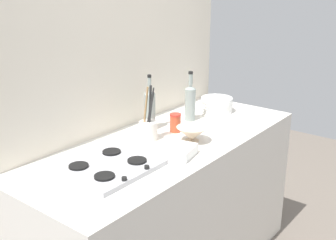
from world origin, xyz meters
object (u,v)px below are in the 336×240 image
stovetop_hob (109,166)px  wine_bottle_mid_left (150,109)px  wine_bottle_leftmost (190,102)px  butter_dish (183,152)px  plate_stack (217,105)px  utensil_crock (148,128)px  mixing_bowl (192,134)px  condiment_jar_front (175,123)px

stovetop_hob → wine_bottle_mid_left: size_ratio=1.29×
wine_bottle_leftmost → stovetop_hob: bearing=-172.2°
stovetop_hob → wine_bottle_leftmost: 0.84m
wine_bottle_leftmost → butter_dish: bearing=-148.0°
plate_stack → stovetop_hob: bearing=-175.9°
wine_bottle_mid_left → butter_dish: 0.46m
butter_dish → wine_bottle_leftmost: bearing=32.0°
utensil_crock → wine_bottle_mid_left: bearing=37.8°
stovetop_hob → butter_dish: (0.34, -0.19, 0.01)m
mixing_bowl → utensil_crock: (-0.12, 0.21, 0.02)m
mixing_bowl → butter_dish: mixing_bowl is taller
condiment_jar_front → utensil_crock: bearing=168.2°
stovetop_hob → butter_dish: butter_dish is taller
stovetop_hob → wine_bottle_leftmost: size_ratio=1.35×
plate_stack → butter_dish: size_ratio=1.35×
wine_bottle_leftmost → utensil_crock: 0.42m
plate_stack → wine_bottle_leftmost: 0.27m
plate_stack → condiment_jar_front: 0.49m
wine_bottle_leftmost → utensil_crock: bearing=-178.1°
mixing_bowl → condiment_jar_front: condiment_jar_front is taller
wine_bottle_leftmost → condiment_jar_front: (-0.23, -0.05, -0.07)m
plate_stack → utensil_crock: (-0.68, 0.02, 0.02)m
butter_dish → stovetop_hob: bearing=150.0°
stovetop_hob → condiment_jar_front: condiment_jar_front is taller
condiment_jar_front → plate_stack: bearing=2.1°
wine_bottle_mid_left → butter_dish: wine_bottle_mid_left is taller
stovetop_hob → mixing_bowl: size_ratio=2.47×
plate_stack → mixing_bowl: bearing=-161.4°
utensil_crock → wine_bottle_leftmost: bearing=1.9°
plate_stack → butter_dish: 0.80m
plate_stack → mixing_bowl: plate_stack is taller
stovetop_hob → butter_dish: bearing=-30.0°
plate_stack → utensil_crock: utensil_crock is taller
mixing_bowl → stovetop_hob: bearing=168.1°
wine_bottle_mid_left → condiment_jar_front: size_ratio=3.03×
butter_dish → utensil_crock: (0.07, 0.29, 0.04)m
wine_bottle_leftmost → condiment_jar_front: wine_bottle_leftmost is taller
stovetop_hob → mixing_bowl: bearing=-11.9°
plate_stack → butter_dish: plate_stack is taller
wine_bottle_mid_left → mixing_bowl: bearing=-92.3°
butter_dish → condiment_jar_front: size_ratio=1.47×
plate_stack → mixing_bowl: (-0.56, -0.19, -0.00)m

